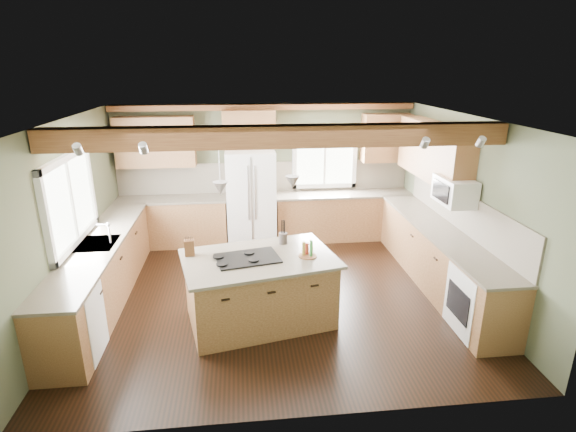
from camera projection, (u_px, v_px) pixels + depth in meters
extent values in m
plane|color=black|center=(277.00, 294.00, 6.75)|extent=(5.60, 5.60, 0.00)
plane|color=silver|center=(275.00, 119.00, 5.91)|extent=(5.60, 5.60, 0.00)
plane|color=#4D563D|center=(265.00, 172.00, 8.68)|extent=(5.60, 0.00, 5.60)
plane|color=#4D563D|center=(69.00, 219.00, 6.04)|extent=(0.00, 5.00, 5.00)
plane|color=#4D563D|center=(465.00, 206.00, 6.62)|extent=(0.00, 5.00, 5.00)
cube|color=#512917|center=(280.00, 136.00, 5.32)|extent=(5.55, 0.26, 0.26)
cube|color=#512917|center=(265.00, 107.00, 8.19)|extent=(5.55, 0.20, 0.10)
cube|color=brown|center=(266.00, 177.00, 8.70)|extent=(5.58, 0.03, 0.58)
cube|color=brown|center=(462.00, 211.00, 6.69)|extent=(0.03, 3.70, 0.58)
cube|color=brown|center=(173.00, 222.00, 8.49)|extent=(2.02, 0.60, 0.88)
cube|color=#494135|center=(171.00, 199.00, 8.34)|extent=(2.06, 0.64, 0.04)
cube|color=brown|center=(343.00, 216.00, 8.83)|extent=(2.62, 0.60, 0.88)
cube|color=#494135|center=(344.00, 194.00, 8.68)|extent=(2.66, 0.64, 0.04)
cube|color=brown|center=(102.00, 274.00, 6.40)|extent=(0.60, 3.70, 0.88)
cube|color=#494135|center=(98.00, 244.00, 6.25)|extent=(0.64, 3.74, 0.04)
cube|color=brown|center=(438.00, 259.00, 6.91)|extent=(0.60, 3.70, 0.88)
cube|color=#494135|center=(441.00, 231.00, 6.76)|extent=(0.64, 3.74, 0.04)
cube|color=brown|center=(156.00, 142.00, 8.11)|extent=(1.40, 0.35, 0.90)
cube|color=brown|center=(249.00, 129.00, 8.21)|extent=(0.96, 0.35, 0.70)
cube|color=brown|center=(433.00, 151.00, 7.24)|extent=(0.35, 2.20, 0.90)
cube|color=brown|center=(386.00, 138.00, 8.55)|extent=(0.90, 0.35, 0.90)
cube|color=white|center=(69.00, 200.00, 6.01)|extent=(0.04, 1.60, 1.05)
cube|color=white|center=(324.00, 158.00, 8.70)|extent=(1.10, 0.04, 1.00)
cube|color=#262628|center=(97.00, 244.00, 6.25)|extent=(0.50, 0.65, 0.03)
cylinder|color=#B2B2B7|center=(109.00, 234.00, 6.22)|extent=(0.02, 0.02, 0.28)
cube|color=white|center=(71.00, 325.00, 5.18)|extent=(0.60, 0.60, 0.84)
cube|color=white|center=(481.00, 301.00, 5.69)|extent=(0.60, 0.72, 0.84)
cube|color=white|center=(455.00, 191.00, 6.47)|extent=(0.40, 0.70, 0.38)
cone|color=#B2B2B7|center=(220.00, 188.00, 5.34)|extent=(0.18, 0.18, 0.16)
cone|color=#B2B2B7|center=(292.00, 182.00, 5.61)|extent=(0.18, 0.18, 0.16)
cube|color=silver|center=(251.00, 198.00, 8.42)|extent=(0.90, 0.74, 1.80)
cube|color=brown|center=(260.00, 291.00, 5.94)|extent=(2.01, 1.47, 0.88)
cube|color=#494135|center=(259.00, 259.00, 5.79)|extent=(2.15, 1.61, 0.04)
cube|color=black|center=(248.00, 258.00, 5.74)|extent=(0.88, 0.68, 0.02)
cube|color=brown|center=(189.00, 248.00, 5.81)|extent=(0.13, 0.11, 0.21)
cylinder|color=#423A35|center=(283.00, 238.00, 6.21)|extent=(0.12, 0.12, 0.16)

